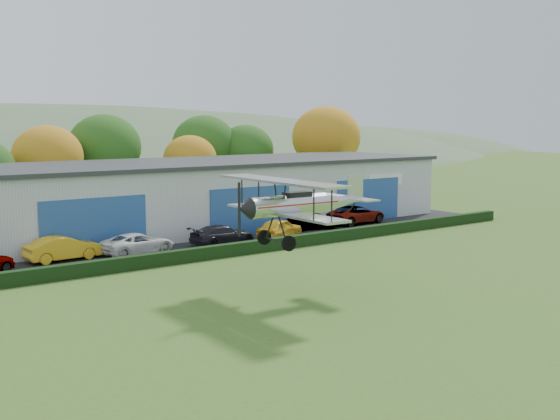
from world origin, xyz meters
TOP-DOWN VIEW (x-y plane):
  - ground at (0.00, 0.00)m, footprint 300.00×300.00m
  - apron at (3.00, 21.00)m, footprint 48.00×9.00m
  - hedge at (3.00, 16.20)m, footprint 46.00×0.60m
  - hangar at (5.00, 27.98)m, footprint 40.60×12.60m
  - tree_belt at (0.85, 40.62)m, footprint 75.70×13.22m
  - car_1 at (-9.40, 20.95)m, footprint 4.61×1.84m
  - car_2 at (-4.91, 20.18)m, footprint 5.09×2.94m
  - car_3 at (1.08, 19.65)m, footprint 4.71×1.99m
  - car_4 at (5.69, 19.35)m, footprint 4.59×3.26m
  - car_5 at (10.26, 21.07)m, footprint 4.39×2.31m
  - car_6 at (15.03, 21.32)m, footprint 5.51×2.86m
  - biplane at (-3.09, 6.02)m, footprint 7.45×8.48m

SIDE VIEW (x-z plane):
  - ground at x=0.00m, z-range 0.00..0.00m
  - apron at x=3.00m, z-range 0.00..0.05m
  - hedge at x=3.00m, z-range 0.00..0.80m
  - car_2 at x=-4.91m, z-range 0.05..1.38m
  - car_3 at x=1.08m, z-range 0.05..1.41m
  - car_5 at x=10.26m, z-range 0.05..1.43m
  - car_4 at x=5.69m, z-range 0.05..1.50m
  - car_6 at x=15.03m, z-range 0.05..1.53m
  - car_1 at x=-9.40m, z-range 0.05..1.54m
  - hangar at x=5.00m, z-range 0.01..5.31m
  - biplane at x=-3.09m, z-range 2.97..6.16m
  - tree_belt at x=0.85m, z-range 0.55..10.67m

